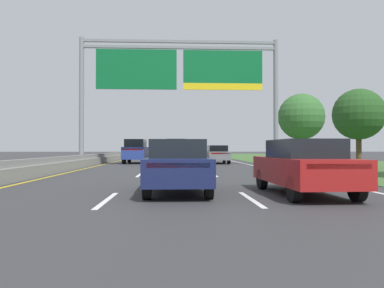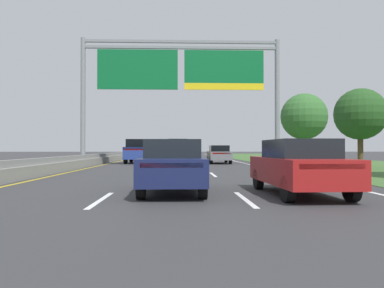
# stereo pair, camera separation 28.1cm
# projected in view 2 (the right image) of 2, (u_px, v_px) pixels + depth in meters

# --- Properties ---
(ground_plane) EXTENTS (220.00, 220.00, 0.00)m
(ground_plane) POSITION_uv_depth(u_px,v_px,m) (177.00, 163.00, 34.02)
(ground_plane) COLOR #333335
(lane_striping) EXTENTS (11.96, 106.00, 0.01)m
(lane_striping) POSITION_uv_depth(u_px,v_px,m) (177.00, 163.00, 33.57)
(lane_striping) COLOR white
(lane_striping) RESTS_ON ground
(grass_verge_right) EXTENTS (14.00, 110.00, 0.02)m
(grass_verge_right) POSITION_uv_depth(u_px,v_px,m) (328.00, 162.00, 34.52)
(grass_verge_right) COLOR #3D602D
(grass_verge_right) RESTS_ON ground
(median_barrier_concrete) EXTENTS (0.60, 110.00, 0.85)m
(median_barrier_concrete) POSITION_uv_depth(u_px,v_px,m) (105.00, 159.00, 33.80)
(median_barrier_concrete) COLOR gray
(median_barrier_concrete) RESTS_ON ground
(overhead_sign_gantry) EXTENTS (15.06, 0.42, 9.63)m
(overhead_sign_gantry) POSITION_uv_depth(u_px,v_px,m) (181.00, 75.00, 28.05)
(overhead_sign_gantry) COLOR gray
(overhead_sign_gantry) RESTS_ON ground
(pickup_truck_silver) EXTENTS (2.01, 5.40, 2.20)m
(pickup_truck_silver) POSITION_uv_depth(u_px,v_px,m) (178.00, 151.00, 34.16)
(pickup_truck_silver) COLOR #B2B5BA
(pickup_truck_silver) RESTS_ON ground
(car_gold_centre_lane_suv) EXTENTS (1.93, 4.71, 2.11)m
(car_gold_centre_lane_suv) POSITION_uv_depth(u_px,v_px,m) (177.00, 150.00, 45.64)
(car_gold_centre_lane_suv) COLOR #A38438
(car_gold_centre_lane_suv) RESTS_ON ground
(car_navy_centre_lane_sedan) EXTENTS (1.83, 4.40, 1.57)m
(car_navy_centre_lane_sedan) POSITION_uv_depth(u_px,v_px,m) (173.00, 165.00, 11.12)
(car_navy_centre_lane_sedan) COLOR #161E47
(car_navy_centre_lane_sedan) RESTS_ON ground
(car_grey_right_lane_sedan) EXTENTS (1.84, 4.41, 1.57)m
(car_grey_right_lane_sedan) POSITION_uv_depth(u_px,v_px,m) (219.00, 154.00, 32.46)
(car_grey_right_lane_sedan) COLOR slate
(car_grey_right_lane_sedan) RESTS_ON ground
(car_blue_left_lane_suv) EXTENTS (2.00, 4.74, 2.11)m
(car_blue_left_lane_suv) POSITION_uv_depth(u_px,v_px,m) (138.00, 151.00, 33.03)
(car_blue_left_lane_suv) COLOR navy
(car_blue_left_lane_suv) RESTS_ON ground
(car_red_right_lane_sedan) EXTENTS (1.94, 4.45, 1.57)m
(car_red_right_lane_sedan) POSITION_uv_depth(u_px,v_px,m) (299.00, 166.00, 10.57)
(car_red_right_lane_sedan) COLOR maroon
(car_red_right_lane_sedan) RESTS_ON ground
(roadside_tree_mid) EXTENTS (3.46, 3.46, 5.36)m
(roadside_tree_mid) POSITION_uv_depth(u_px,v_px,m) (360.00, 114.00, 25.05)
(roadside_tree_mid) COLOR #4C3823
(roadside_tree_mid) RESTS_ON ground
(roadside_tree_far) EXTENTS (5.09, 5.09, 7.37)m
(roadside_tree_far) POSITION_uv_depth(u_px,v_px,m) (304.00, 117.00, 40.94)
(roadside_tree_far) COLOR #4C3823
(roadside_tree_far) RESTS_ON ground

